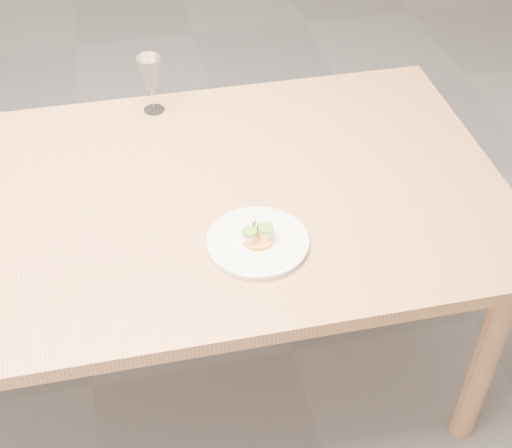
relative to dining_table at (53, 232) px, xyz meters
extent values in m
plane|color=slate|center=(0.00, 0.00, -0.68)|extent=(7.00, 7.00, 0.00)
cube|color=tan|center=(0.00, 0.00, 0.05)|extent=(2.40, 1.00, 0.04)
cylinder|color=tan|center=(1.10, -0.40, -0.33)|extent=(0.07, 0.07, 0.71)
cylinder|color=tan|center=(1.10, 0.40, -0.33)|extent=(0.07, 0.07, 0.71)
cylinder|color=white|center=(0.50, -0.23, 0.07)|extent=(0.24, 0.24, 0.01)
cylinder|color=white|center=(0.50, -0.23, 0.08)|extent=(0.25, 0.25, 0.01)
cylinder|color=#FBA22F|center=(0.50, -0.23, 0.09)|extent=(0.08, 0.08, 0.01)
cylinder|color=#F9EFCC|center=(0.48, -0.23, 0.10)|extent=(0.04, 0.04, 0.02)
cylinder|color=#F9EFCC|center=(0.52, -0.22, 0.10)|extent=(0.04, 0.04, 0.02)
cylinder|color=#7FAE30|center=(0.48, -0.23, 0.12)|extent=(0.04, 0.04, 0.01)
cylinder|color=#7FAE30|center=(0.52, -0.22, 0.12)|extent=(0.04, 0.04, 0.01)
cylinder|color=#D5C471|center=(0.55, -0.27, 0.08)|extent=(0.04, 0.04, 0.00)
cylinder|color=white|center=(0.31, 0.41, 0.07)|extent=(0.06, 0.06, 0.00)
cylinder|color=white|center=(0.31, 0.41, 0.11)|extent=(0.01, 0.01, 0.08)
cone|color=white|center=(0.31, 0.41, 0.20)|extent=(0.07, 0.07, 0.10)
camera|label=1|loc=(0.23, -1.44, 1.26)|focal=50.00mm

